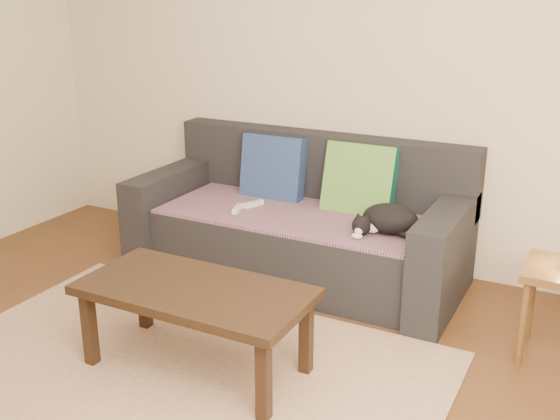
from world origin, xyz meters
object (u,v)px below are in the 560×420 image
Objects in this scene: wii_remote_b at (253,204)px; coffee_table at (195,298)px; wii_remote_a at (238,209)px; cat at (388,220)px; sofa at (300,228)px.

coffee_table is at bearing -142.45° from wii_remote_b.
wii_remote_a is 0.14× the size of coffee_table.
cat reaches higher than wii_remote_b.
sofa is 1.90× the size of coffee_table.
sofa reaches higher than cat.
cat is 2.63× the size of wii_remote_b.
coffee_table is (-0.57, -1.11, -0.14)m from cat.
wii_remote_a is (-0.96, -0.06, -0.07)m from cat.
wii_remote_b is at bearing 106.75° from coffee_table.
sofa reaches higher than wii_remote_b.
coffee_table is (0.36, -1.18, -0.07)m from wii_remote_b.
coffee_table is at bearing -124.43° from cat.
wii_remote_a and wii_remote_b have the same top height.
wii_remote_b is at bearing -31.87° from wii_remote_a.
cat is 0.36× the size of coffee_table.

